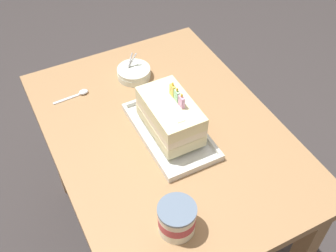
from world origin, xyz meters
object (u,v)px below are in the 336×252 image
Objects in this scene: bowl_stack at (134,73)px; serving_spoon_near_tray at (80,93)px; ice_cream_tub at (177,219)px; foil_tray at (170,132)px; birthday_cake at (170,116)px.

serving_spoon_near_tray is at bearing -89.25° from bowl_stack.
ice_cream_tub reaches higher than serving_spoon_near_tray.
serving_spoon_near_tray is (-0.33, -0.21, -0.00)m from foil_tray.
bowl_stack reaches higher than serving_spoon_near_tray.
serving_spoon_near_tray is at bearing -147.58° from birthday_cake.
ice_cream_tub reaches higher than foil_tray.
birthday_cake is at bearing 32.42° from serving_spoon_near_tray.
bowl_stack is 0.22m from serving_spoon_near_tray.
birthday_cake is 0.37m from ice_cream_tub.
bowl_stack reaches higher than foil_tray.
foil_tray reaches higher than serving_spoon_near_tray.
birthday_cake is 0.40m from serving_spoon_near_tray.
bowl_stack is (-0.33, 0.01, -0.06)m from birthday_cake.
birthday_cake is 2.24× the size of ice_cream_tub.
bowl_stack is (-0.33, 0.01, 0.01)m from foil_tray.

